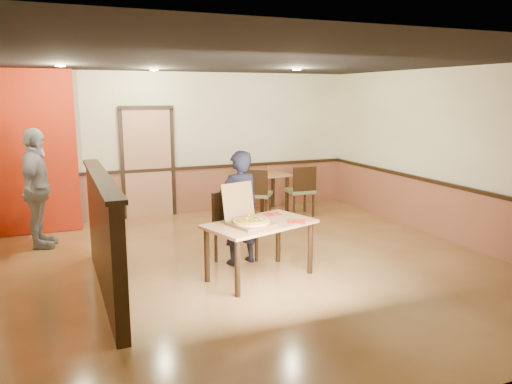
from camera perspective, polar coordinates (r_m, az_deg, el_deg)
floor at (r=7.09m, az=-0.37°, el=-8.41°), size 7.00×7.00×0.00m
ceiling at (r=6.70m, az=-0.40°, el=14.78°), size 7.00×7.00×0.00m
wall_back at (r=10.07m, az=-7.86°, el=5.47°), size 7.00×0.00×7.00m
wall_right at (r=8.68m, az=21.65°, el=3.90°), size 0.00×7.00×7.00m
wainscot_back at (r=10.17m, az=-7.68°, el=0.12°), size 7.00×0.04×0.90m
chair_rail_back at (r=10.08m, az=-7.72°, el=2.73°), size 7.00×0.06×0.06m
wainscot_right at (r=8.82m, az=21.07°, el=-2.23°), size 0.04×7.00×0.90m
chair_rail_right at (r=8.71m, az=21.18°, el=0.77°), size 0.06×7.00×0.06m
back_door at (r=9.90m, az=-12.24°, el=3.19°), size 0.90×0.06×2.10m
booth_partition at (r=6.24m, az=-17.00°, el=-4.56°), size 0.20×3.10×1.44m
red_accent_panel at (r=9.27m, az=-24.72°, el=4.08°), size 1.60×0.20×2.78m
spot_a at (r=8.02m, az=-21.46°, el=13.29°), size 0.14×0.14×0.02m
spot_b at (r=8.88m, az=-11.57°, el=13.53°), size 0.14×0.14×0.02m
spot_c at (r=8.64m, az=4.67°, el=13.78°), size 0.14×0.14×0.02m
main_table at (r=6.47m, az=0.44°, el=-4.43°), size 1.57×1.18×0.75m
diner_chair at (r=7.16m, az=-2.72°, el=-3.63°), size 0.66×0.66×1.01m
side_chair_left at (r=9.47m, az=0.12°, el=-0.02°), size 0.68×0.68×0.99m
side_chair_right at (r=9.84m, az=5.20°, el=0.38°), size 0.53×0.53×1.00m
side_table at (r=10.20m, az=1.37°, el=1.14°), size 0.80×0.80×0.79m
diner at (r=6.98m, az=-1.90°, el=-1.82°), size 0.64×0.47×1.62m
passerby at (r=8.42m, az=-23.76°, el=0.35°), size 0.67×1.17×1.87m
pizza_box at (r=6.32m, az=-0.81°, el=-3.19°), size 0.62×0.68×0.51m
pizza at (r=6.28m, az=-0.52°, el=-3.40°), size 0.52×0.52×0.03m
napkin_near at (r=6.49m, az=4.60°, el=-3.39°), size 0.32×0.32×0.01m
napkin_far at (r=6.87m, az=1.92°, el=-2.55°), size 0.21×0.21×0.01m
condiment at (r=10.28m, az=1.45°, el=2.62°), size 0.06×0.06×0.14m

